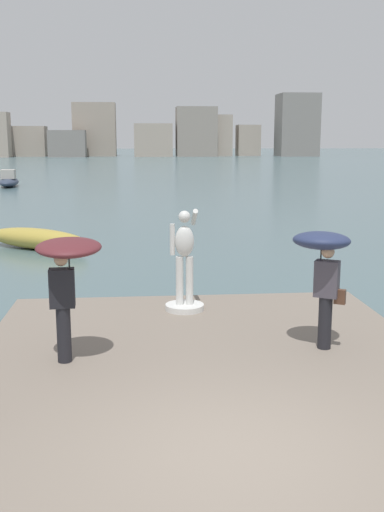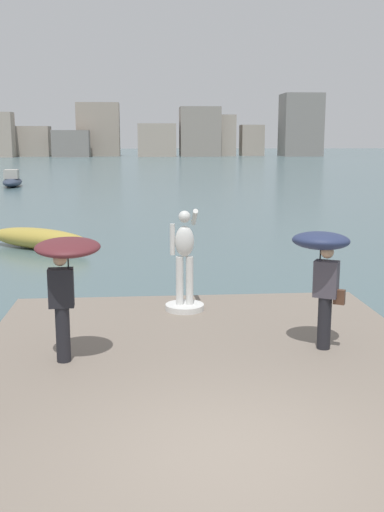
% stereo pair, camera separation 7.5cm
% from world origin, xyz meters
% --- Properties ---
extents(ground_plane, '(400.00, 400.00, 0.00)m').
position_xyz_m(ground_plane, '(0.00, 40.00, 0.00)').
color(ground_plane, '#4C666B').
extents(pier, '(7.37, 9.85, 0.40)m').
position_xyz_m(pier, '(0.00, 1.93, 0.20)').
color(pier, slate).
rests_on(pier, ground).
extents(statue_white_figure, '(0.78, 0.95, 2.06)m').
position_xyz_m(statue_white_figure, '(-0.13, 5.71, 1.21)').
color(statue_white_figure, silver).
rests_on(statue_white_figure, pier).
extents(onlooker_left, '(1.05, 1.06, 1.95)m').
position_xyz_m(onlooker_left, '(-2.14, 3.00, 1.92)').
color(onlooker_left, black).
rests_on(onlooker_left, pier).
extents(onlooker_right, '(1.28, 1.28, 1.96)m').
position_xyz_m(onlooker_right, '(1.94, 3.28, 1.93)').
color(onlooker_right, black).
rests_on(onlooker_right, pier).
extents(boat_far, '(1.71, 4.35, 1.39)m').
position_xyz_m(boat_far, '(-11.42, 44.12, 0.48)').
color(boat_far, '#2D384C').
rests_on(boat_far, ground).
extents(boat_leftward, '(4.25, 3.28, 0.73)m').
position_xyz_m(boat_leftward, '(-4.59, 15.23, 0.37)').
color(boat_leftward, '#B2993D').
rests_on(boat_leftward, ground).
extents(distant_skyline, '(76.40, 11.20, 13.65)m').
position_xyz_m(distant_skyline, '(4.99, 130.35, 5.04)').
color(distant_skyline, '#A89989').
rests_on(distant_skyline, ground).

